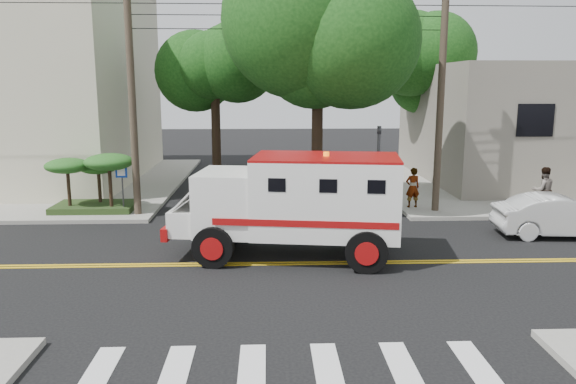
{
  "coord_description": "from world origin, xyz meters",
  "views": [
    {
      "loc": [
        -0.49,
        -15.74,
        5.2
      ],
      "look_at": [
        0.2,
        2.8,
        1.6
      ],
      "focal_mm": 35.0,
      "sensor_mm": 36.0,
      "label": 1
    }
  ],
  "objects_px": {
    "pedestrian_a": "(413,187)",
    "pedestrian_b": "(543,190)",
    "parked_sedan": "(561,216)",
    "armored_truck": "(296,200)"
  },
  "relations": [
    {
      "from": "armored_truck",
      "to": "pedestrian_b",
      "type": "height_order",
      "value": "armored_truck"
    },
    {
      "from": "armored_truck",
      "to": "pedestrian_a",
      "type": "height_order",
      "value": "armored_truck"
    },
    {
      "from": "parked_sedan",
      "to": "pedestrian_b",
      "type": "bearing_deg",
      "value": -10.77
    },
    {
      "from": "pedestrian_a",
      "to": "pedestrian_b",
      "type": "bearing_deg",
      "value": 156.29
    },
    {
      "from": "armored_truck",
      "to": "pedestrian_b",
      "type": "bearing_deg",
      "value": 34.19
    },
    {
      "from": "armored_truck",
      "to": "pedestrian_a",
      "type": "bearing_deg",
      "value": 58.36
    },
    {
      "from": "pedestrian_b",
      "to": "parked_sedan",
      "type": "bearing_deg",
      "value": 73.45
    },
    {
      "from": "pedestrian_a",
      "to": "parked_sedan",
      "type": "bearing_deg",
      "value": 125.56
    },
    {
      "from": "parked_sedan",
      "to": "pedestrian_a",
      "type": "relative_size",
      "value": 2.65
    },
    {
      "from": "pedestrian_a",
      "to": "pedestrian_b",
      "type": "relative_size",
      "value": 0.9
    }
  ]
}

